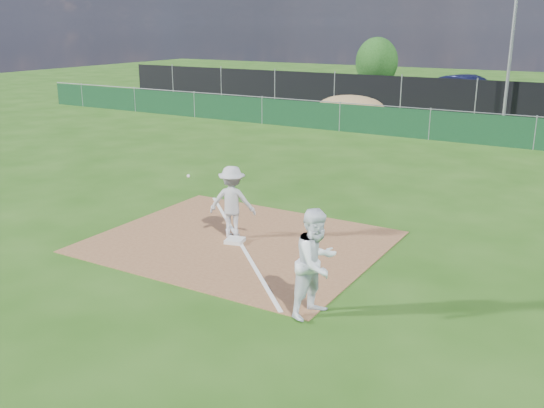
% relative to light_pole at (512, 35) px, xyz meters
% --- Properties ---
extents(ground, '(90.00, 90.00, 0.00)m').
position_rel_light_pole_xyz_m(ground, '(-1.50, -12.70, -4.00)').
color(ground, '#214B10').
rests_on(ground, ground).
extents(infield_dirt, '(6.00, 5.00, 0.02)m').
position_rel_light_pole_xyz_m(infield_dirt, '(-1.50, -21.70, -3.99)').
color(infield_dirt, brown).
rests_on(infield_dirt, ground).
extents(foul_line, '(5.01, 5.01, 0.01)m').
position_rel_light_pole_xyz_m(foul_line, '(-1.50, -21.70, -3.98)').
color(foul_line, white).
rests_on(foul_line, infield_dirt).
extents(green_fence, '(44.00, 0.05, 1.20)m').
position_rel_light_pole_xyz_m(green_fence, '(-1.50, -7.70, -3.40)').
color(green_fence, '#0D3219').
rests_on(green_fence, ground).
extents(dirt_mound, '(3.38, 2.60, 1.17)m').
position_rel_light_pole_xyz_m(dirt_mound, '(-6.50, -4.20, -3.42)').
color(dirt_mound, olive).
rests_on(dirt_mound, ground).
extents(black_fence, '(46.00, 0.04, 1.80)m').
position_rel_light_pole_xyz_m(black_fence, '(-1.50, 0.30, -3.10)').
color(black_fence, black).
rests_on(black_fence, ground).
extents(parking_lot, '(46.00, 9.00, 0.01)m').
position_rel_light_pole_xyz_m(parking_lot, '(-1.50, 5.30, -4.00)').
color(parking_lot, black).
rests_on(parking_lot, ground).
extents(light_pole, '(0.16, 0.16, 8.00)m').
position_rel_light_pole_xyz_m(light_pole, '(0.00, 0.00, 0.00)').
color(light_pole, slate).
rests_on(light_pole, ground).
extents(first_base, '(0.46, 0.46, 0.08)m').
position_rel_light_pole_xyz_m(first_base, '(-1.55, -21.80, -3.94)').
color(first_base, silver).
rests_on(first_base, infield_dirt).
extents(play_at_first, '(1.93, 0.93, 1.60)m').
position_rel_light_pole_xyz_m(play_at_first, '(-1.81, -21.48, -3.18)').
color(play_at_first, silver).
rests_on(play_at_first, infield_dirt).
extents(runner, '(0.88, 1.02, 1.82)m').
position_rel_light_pole_xyz_m(runner, '(1.47, -23.91, -3.09)').
color(runner, white).
rests_on(runner, ground).
extents(car_left, '(4.65, 3.24, 1.47)m').
position_rel_light_pole_xyz_m(car_left, '(-9.48, 4.51, -3.25)').
color(car_left, '#ABAEB3').
rests_on(car_left, parking_lot).
extents(car_mid, '(5.30, 3.41, 1.65)m').
position_rel_light_pole_xyz_m(car_mid, '(-2.88, 4.43, -3.17)').
color(car_mid, black).
rests_on(car_mid, parking_lot).
extents(tree_left, '(3.04, 3.04, 3.61)m').
position_rel_light_pole_xyz_m(tree_left, '(-10.88, 10.39, -2.14)').
color(tree_left, '#382316').
rests_on(tree_left, ground).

